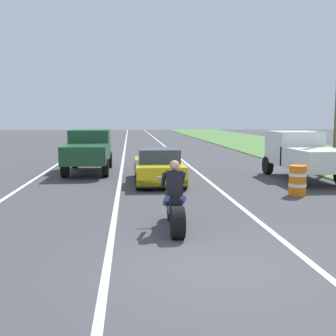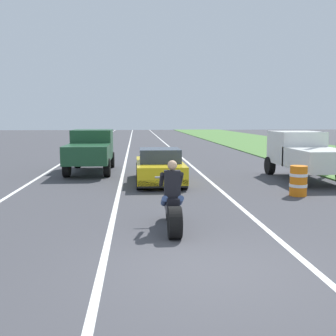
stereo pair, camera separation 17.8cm
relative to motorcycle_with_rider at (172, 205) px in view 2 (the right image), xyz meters
name	(u,v)px [view 2 (the right image)]	position (x,y,z in m)	size (l,w,h in m)	color
ground_plane	(207,268)	(0.38, -2.35, -0.59)	(160.00, 160.00, 0.00)	#424247
lane_stripe_left_solid	(71,157)	(-5.02, 17.65, -0.59)	(0.14, 120.00, 0.01)	white
lane_stripe_right_solid	(181,157)	(2.18, 17.65, -0.59)	(0.14, 120.00, 0.01)	white
lane_stripe_centre_dashed	(127,157)	(-1.42, 17.65, -0.59)	(0.14, 120.00, 0.01)	white
grass_verge_right	(327,155)	(12.30, 17.65, -0.56)	(10.00, 120.00, 0.06)	#517F3D
motorcycle_with_rider	(172,205)	(0.00, 0.00, 0.00)	(0.70, 2.21, 1.62)	black
sports_car_yellow	(160,167)	(0.12, 6.90, 0.04)	(1.84, 4.30, 1.37)	yellow
pickup_truck_left_lane_dark_green	(91,149)	(-2.94, 10.34, 0.51)	(2.02, 4.80, 1.98)	#1E4C2D
pickup_truck_right_shoulder_white	(305,153)	(6.16, 7.18, 0.51)	(2.02, 4.80, 1.98)	silver
construction_barrel_nearest	(298,181)	(4.54, 3.82, -0.09)	(0.58, 0.58, 1.00)	orange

